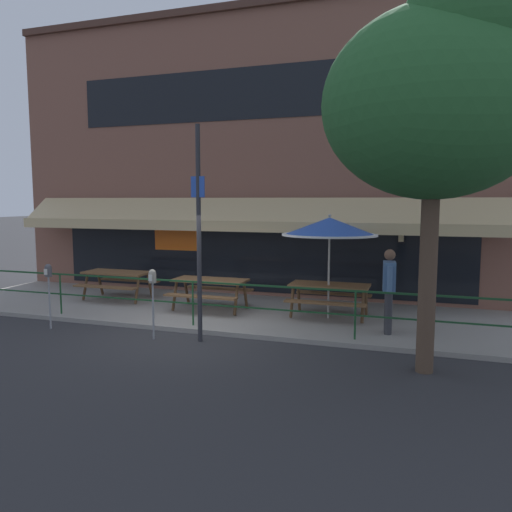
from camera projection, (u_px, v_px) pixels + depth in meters
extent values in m
plane|color=#2D2D30|center=(187.00, 333.00, 10.48)|extent=(120.00, 120.00, 0.00)
cube|color=gray|center=(223.00, 311.00, 12.36)|extent=(15.00, 4.00, 0.10)
cube|color=brown|center=(252.00, 158.00, 14.04)|extent=(15.00, 0.50, 7.90)
cube|color=black|center=(249.00, 93.00, 13.60)|extent=(10.50, 0.02, 1.40)
cube|color=#4C3027|center=(252.00, 7.00, 13.53)|extent=(15.00, 0.62, 0.20)
cube|color=black|center=(249.00, 251.00, 14.09)|extent=(12.00, 0.02, 2.30)
cube|color=orange|center=(178.00, 239.00, 14.75)|extent=(1.50, 0.02, 0.70)
cube|color=tan|center=(243.00, 211.00, 13.45)|extent=(13.80, 0.92, 0.70)
cube|color=tan|center=(236.00, 226.00, 13.02)|extent=(13.80, 0.08, 0.28)
cube|color=black|center=(402.00, 230.00, 12.59)|extent=(0.04, 0.28, 0.04)
cube|color=black|center=(401.00, 238.00, 12.48)|extent=(0.18, 0.18, 0.28)
cube|color=beige|center=(401.00, 238.00, 12.48)|extent=(0.13, 0.19, 0.20)
cylinder|color=#194723|center=(61.00, 294.00, 11.79)|extent=(0.04, 0.04, 0.95)
cylinder|color=#194723|center=(193.00, 304.00, 10.70)|extent=(0.04, 0.04, 0.95)
cylinder|color=#194723|center=(355.00, 315.00, 9.61)|extent=(0.04, 0.04, 0.95)
cube|color=#194723|center=(193.00, 282.00, 10.65)|extent=(13.80, 0.04, 0.04)
cube|color=#194723|center=(193.00, 304.00, 10.70)|extent=(13.80, 0.03, 0.03)
cube|color=brown|center=(117.00, 272.00, 13.45)|extent=(1.80, 0.80, 0.05)
cube|color=brown|center=(105.00, 287.00, 12.94)|extent=(1.80, 0.26, 0.04)
cube|color=brown|center=(130.00, 280.00, 14.03)|extent=(1.80, 0.26, 0.04)
cylinder|color=brown|center=(137.00, 290.00, 12.94)|extent=(0.07, 0.30, 0.73)
cylinder|color=brown|center=(150.00, 286.00, 13.54)|extent=(0.07, 0.30, 0.73)
cylinder|color=brown|center=(85.00, 286.00, 13.44)|extent=(0.07, 0.30, 0.73)
cylinder|color=brown|center=(100.00, 283.00, 14.04)|extent=(0.07, 0.30, 0.73)
cube|color=brown|center=(210.00, 280.00, 12.16)|extent=(1.80, 0.80, 0.05)
cube|color=brown|center=(200.00, 297.00, 11.65)|extent=(1.80, 0.26, 0.04)
cube|color=brown|center=(219.00, 288.00, 12.74)|extent=(1.80, 0.26, 0.04)
cylinder|color=brown|center=(236.00, 300.00, 11.65)|extent=(0.07, 0.30, 0.73)
cylinder|color=brown|center=(245.00, 295.00, 12.25)|extent=(0.07, 0.30, 0.73)
cylinder|color=brown|center=(175.00, 295.00, 12.15)|extent=(0.07, 0.30, 0.73)
cylinder|color=brown|center=(186.00, 291.00, 12.75)|extent=(0.07, 0.30, 0.73)
cube|color=brown|center=(329.00, 285.00, 11.43)|extent=(1.80, 0.80, 0.05)
cube|color=brown|center=(325.00, 303.00, 10.92)|extent=(1.80, 0.26, 0.04)
cube|color=brown|center=(334.00, 294.00, 12.01)|extent=(1.80, 0.26, 0.04)
cylinder|color=brown|center=(363.00, 306.00, 10.92)|extent=(0.07, 0.30, 0.73)
cylinder|color=brown|center=(366.00, 301.00, 11.52)|extent=(0.07, 0.30, 0.73)
cylinder|color=brown|center=(292.00, 302.00, 11.43)|extent=(0.07, 0.30, 0.73)
cylinder|color=brown|center=(299.00, 296.00, 12.03)|extent=(0.07, 0.30, 0.73)
cylinder|color=#B7B2A8|center=(329.00, 268.00, 11.27)|extent=(0.04, 0.04, 2.30)
cone|color=#2D56B7|center=(330.00, 226.00, 11.17)|extent=(2.10, 2.10, 0.42)
cylinder|color=white|center=(329.00, 235.00, 11.19)|extent=(2.14, 2.14, 0.06)
sphere|color=#B7B2A8|center=(330.00, 216.00, 11.14)|extent=(0.07, 0.07, 0.07)
cylinder|color=#333338|center=(388.00, 311.00, 10.17)|extent=(0.15, 0.15, 0.86)
cylinder|color=#333338|center=(388.00, 313.00, 9.98)|extent=(0.15, 0.15, 0.86)
cube|color=#4C709E|center=(389.00, 277.00, 9.99)|extent=(0.28, 0.42, 0.60)
cylinder|color=#4C709E|center=(389.00, 276.00, 10.25)|extent=(0.10, 0.10, 0.54)
cylinder|color=#4C709E|center=(390.00, 280.00, 9.74)|extent=(0.10, 0.10, 0.54)
sphere|color=brown|center=(390.00, 255.00, 9.94)|extent=(0.22, 0.22, 0.22)
cylinder|color=gray|center=(50.00, 303.00, 10.79)|extent=(0.04, 0.04, 1.15)
cylinder|color=#4C4C51|center=(48.00, 272.00, 10.71)|extent=(0.15, 0.15, 0.20)
sphere|color=#4C4C51|center=(48.00, 267.00, 10.70)|extent=(0.14, 0.14, 0.14)
cube|color=silver|center=(46.00, 272.00, 10.63)|extent=(0.08, 0.01, 0.13)
cylinder|color=gray|center=(153.00, 311.00, 9.98)|extent=(0.04, 0.04, 1.15)
cylinder|color=gray|center=(152.00, 278.00, 9.90)|extent=(0.15, 0.15, 0.20)
sphere|color=gray|center=(152.00, 273.00, 9.89)|extent=(0.14, 0.14, 0.14)
cube|color=silver|center=(150.00, 278.00, 9.83)|extent=(0.08, 0.01, 0.13)
cylinder|color=#2D2D33|center=(199.00, 235.00, 9.66)|extent=(0.09, 0.09, 4.22)
cube|color=blue|center=(198.00, 187.00, 9.54)|extent=(0.28, 0.02, 0.40)
cylinder|color=brown|center=(428.00, 277.00, 7.97)|extent=(0.28, 0.28, 3.14)
ellipsoid|color=#28602D|center=(434.00, 103.00, 7.66)|extent=(3.48, 3.13, 2.95)
ellipsoid|color=#28602D|center=(477.00, 21.00, 7.05)|extent=(2.09, 1.91, 1.91)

